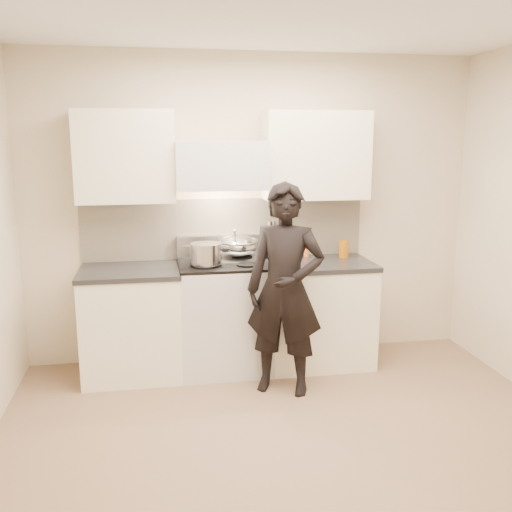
{
  "coord_description": "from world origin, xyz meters",
  "views": [
    {
      "loc": [
        -0.84,
        -3.25,
        1.99
      ],
      "look_at": [
        -0.09,
        1.05,
        1.07
      ],
      "focal_mm": 40.0,
      "sensor_mm": 36.0,
      "label": 1
    }
  ],
  "objects_px": {
    "stove": "(224,316)",
    "person": "(285,290)",
    "counter_right": "(317,312)",
    "wok": "(238,246)",
    "utensil_crock": "(271,246)"
  },
  "relations": [
    {
      "from": "stove",
      "to": "person",
      "type": "bearing_deg",
      "value": -51.84
    },
    {
      "from": "stove",
      "to": "person",
      "type": "xyz_separation_m",
      "value": [
        0.41,
        -0.53,
        0.35
      ]
    },
    {
      "from": "counter_right",
      "to": "wok",
      "type": "xyz_separation_m",
      "value": [
        -0.68,
        0.14,
        0.59
      ]
    },
    {
      "from": "wok",
      "to": "utensil_crock",
      "type": "distance_m",
      "value": 0.32
    },
    {
      "from": "counter_right",
      "to": "wok",
      "type": "height_order",
      "value": "wok"
    },
    {
      "from": "stove",
      "to": "utensil_crock",
      "type": "relative_size",
      "value": 2.89
    },
    {
      "from": "utensil_crock",
      "to": "person",
      "type": "bearing_deg",
      "value": -93.13
    },
    {
      "from": "wok",
      "to": "person",
      "type": "relative_size",
      "value": 0.27
    },
    {
      "from": "counter_right",
      "to": "person",
      "type": "distance_m",
      "value": 0.76
    },
    {
      "from": "counter_right",
      "to": "utensil_crock",
      "type": "distance_m",
      "value": 0.71
    },
    {
      "from": "stove",
      "to": "counter_right",
      "type": "xyz_separation_m",
      "value": [
        0.83,
        0.0,
        -0.01
      ]
    },
    {
      "from": "stove",
      "to": "wok",
      "type": "relative_size",
      "value": 2.19
    },
    {
      "from": "utensil_crock",
      "to": "person",
      "type": "xyz_separation_m",
      "value": [
        -0.04,
        -0.76,
        -0.2
      ]
    },
    {
      "from": "person",
      "to": "counter_right",
      "type": "bearing_deg",
      "value": 75.13
    },
    {
      "from": "counter_right",
      "to": "utensil_crock",
      "type": "bearing_deg",
      "value": 148.54
    }
  ]
}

